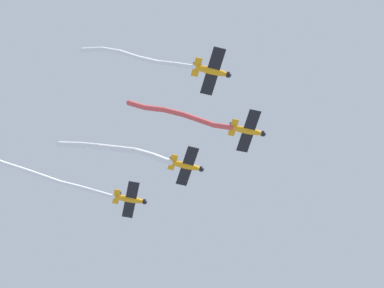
% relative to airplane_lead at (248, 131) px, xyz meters
% --- Properties ---
extents(airplane_lead, '(6.92, 6.14, 1.89)m').
position_rel_airplane_lead_xyz_m(airplane_lead, '(0.00, 0.00, 0.00)').
color(airplane_lead, orange).
extents(smoke_trail_lead, '(10.54, 12.77, 2.13)m').
position_rel_airplane_lead_xyz_m(smoke_trail_lead, '(-6.50, 8.08, 0.65)').
color(smoke_trail_lead, '#DB4C4C').
extents(airplane_left_wing, '(6.76, 6.27, 1.89)m').
position_rel_airplane_lead_xyz_m(airplane_left_wing, '(1.86, 11.10, 0.00)').
color(airplane_left_wing, orange).
extents(smoke_trail_left_wing, '(10.31, 15.59, 2.99)m').
position_rel_airplane_lead_xyz_m(smoke_trail_left_wing, '(-5.03, 20.08, 1.02)').
color(smoke_trail_left_wing, white).
extents(airplane_right_wing, '(6.84, 6.18, 1.89)m').
position_rel_airplane_lead_xyz_m(airplane_right_wing, '(-11.23, 0.69, 0.30)').
color(airplane_right_wing, orange).
extents(smoke_trail_right_wing, '(10.02, 12.99, 1.62)m').
position_rel_airplane_lead_xyz_m(smoke_trail_right_wing, '(-17.76, 8.87, -0.11)').
color(smoke_trail_right_wing, white).
extents(airplane_slot, '(6.96, 6.12, 1.89)m').
position_rel_airplane_lead_xyz_m(airplane_slot, '(3.72, 22.20, -0.30)').
color(airplane_slot, orange).
extents(smoke_trail_slot, '(17.59, 17.72, 3.39)m').
position_rel_airplane_lead_xyz_m(smoke_trail_slot, '(-6.12, 33.15, 0.96)').
color(smoke_trail_slot, white).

